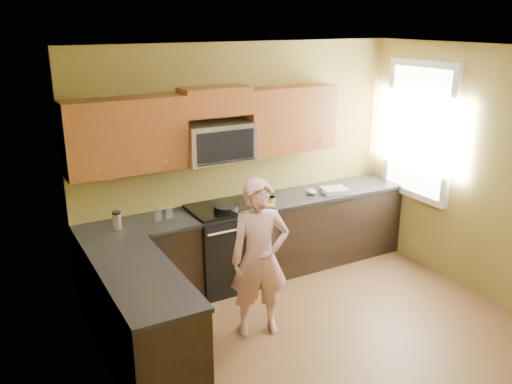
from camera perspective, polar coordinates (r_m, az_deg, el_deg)
floor at (r=5.29m, az=9.12°, el=-16.07°), size 4.00×4.00×0.00m
ceiling at (r=4.40m, az=10.92°, el=14.53°), size 4.00×4.00×0.00m
wall_back at (r=6.27m, az=-1.51°, el=3.32°), size 4.00×0.00×4.00m
wall_left at (r=3.82m, az=-14.39°, el=-7.24°), size 0.00×4.00×4.00m
wall_right at (r=6.08m, az=24.83°, el=1.14°), size 0.00×4.00×4.00m
cabinet_back_run at (r=6.32m, az=-0.18°, el=-5.30°), size 4.00×0.60×0.88m
cabinet_left_run at (r=4.83m, az=-11.94°, el=-13.63°), size 0.60×1.60×0.88m
countertop_back at (r=6.14m, az=-0.13°, el=-1.39°), size 4.00×0.62×0.04m
countertop_left at (r=4.61m, az=-12.20°, el=-8.73°), size 0.62×1.60×0.04m
stove at (r=6.12m, az=-3.36°, el=-5.79°), size 0.76×0.65×0.95m
microwave at (r=5.90m, az=-4.06°, el=3.33°), size 0.76×0.40×0.42m
upper_cab_left at (r=5.61m, az=-13.42°, el=2.08°), size 1.22×0.33×0.75m
upper_cab_right at (r=6.37m, az=3.50°, el=4.45°), size 1.12×0.33×0.75m
upper_cab_over_mw at (r=5.80m, az=-4.36°, el=9.63°), size 0.76×0.33×0.30m
window at (r=6.75m, az=16.95°, el=6.21°), size 0.06×1.06×1.66m
woman at (r=5.11m, az=0.38°, el=-7.06°), size 0.65×0.52×1.55m
frying_pan at (r=5.83m, az=-3.23°, el=-1.98°), size 0.28×0.48×0.06m
butter_tub at (r=6.18m, az=1.56°, el=-1.07°), size 0.13×0.13×0.08m
toast_slice at (r=6.04m, az=1.44°, el=-1.47°), size 0.14×0.14×0.01m
napkin_a at (r=6.02m, az=-0.69°, el=-1.32°), size 0.13×0.14×0.06m
napkin_b at (r=6.47m, az=5.88°, el=0.02°), size 0.13×0.15×0.07m
dish_towel at (r=6.59m, az=8.33°, el=0.19°), size 0.34×0.30×0.05m
travel_mug at (r=5.57m, az=-14.49°, el=-3.87°), size 0.10×0.10×0.19m
glass_a at (r=5.71m, az=-10.38°, el=-2.39°), size 0.09×0.09×0.12m
glass_b at (r=5.75m, az=-9.21°, el=-2.16°), size 0.08×0.08×0.12m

